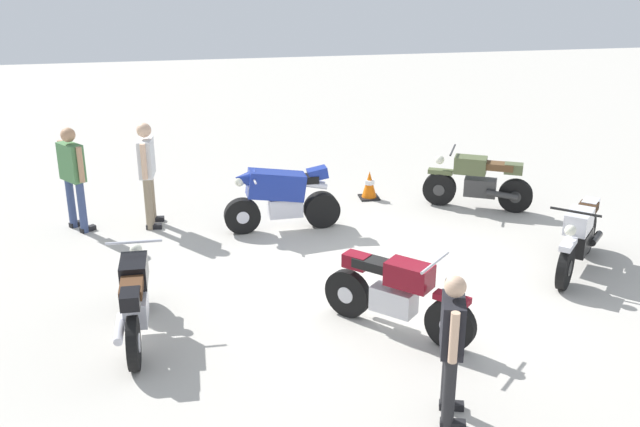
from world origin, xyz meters
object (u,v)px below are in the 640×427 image
at_px(person_in_green_shirt, 73,172).
at_px(motorcycle_black_cruiser, 135,299).
at_px(traffic_cone, 369,185).
at_px(person_in_black_shirt, 452,340).
at_px(motorcycle_olive_vintage, 478,182).
at_px(motorcycle_blue_sportbike, 282,196).
at_px(person_in_white_shirt, 147,167).
at_px(motorcycle_maroon_cruiser, 397,293).
at_px(motorcycle_silver_cruiser, 579,237).

bearing_deg(person_in_green_shirt, motorcycle_black_cruiser, -110.20).
bearing_deg(traffic_cone, person_in_black_shirt, 83.74).
height_order(motorcycle_olive_vintage, person_in_black_shirt, person_in_black_shirt).
relative_size(person_in_green_shirt, traffic_cone, 3.32).
height_order(motorcycle_blue_sportbike, motorcycle_olive_vintage, motorcycle_blue_sportbike).
bearing_deg(motorcycle_black_cruiser, person_in_white_shirt, -0.57).
height_order(motorcycle_black_cruiser, person_in_green_shirt, person_in_green_shirt).
xyz_separation_m(motorcycle_black_cruiser, person_in_white_shirt, (-0.02, -3.79, 0.52)).
xyz_separation_m(person_in_white_shirt, person_in_black_shirt, (-3.24, 6.02, -0.12)).
height_order(person_in_black_shirt, traffic_cone, person_in_black_shirt).
bearing_deg(motorcycle_maroon_cruiser, motorcycle_black_cruiser, -143.26).
bearing_deg(motorcycle_silver_cruiser, motorcycle_blue_sportbike, -79.02).
bearing_deg(person_in_green_shirt, person_in_white_shirt, -37.33).
xyz_separation_m(person_in_white_shirt, traffic_cone, (-3.97, -0.71, -0.78)).
xyz_separation_m(motorcycle_maroon_cruiser, person_in_white_shirt, (3.18, -4.18, 0.52)).
distance_m(motorcycle_blue_sportbike, person_in_black_shirt, 5.55).
relative_size(motorcycle_silver_cruiser, person_in_black_shirt, 1.03).
height_order(motorcycle_black_cruiser, motorcycle_silver_cruiser, same).
relative_size(motorcycle_blue_sportbike, traffic_cone, 3.69).
distance_m(person_in_green_shirt, traffic_cone, 5.27).
height_order(motorcycle_black_cruiser, motorcycle_blue_sportbike, motorcycle_blue_sportbike).
relative_size(motorcycle_maroon_cruiser, person_in_green_shirt, 0.91).
height_order(motorcycle_olive_vintage, person_in_white_shirt, person_in_white_shirt).
height_order(motorcycle_silver_cruiser, person_in_white_shirt, person_in_white_shirt).
distance_m(motorcycle_olive_vintage, traffic_cone, 2.00).
xyz_separation_m(motorcycle_black_cruiser, person_in_black_shirt, (-3.25, 2.23, 0.40)).
bearing_deg(traffic_cone, person_in_white_shirt, 10.14).
bearing_deg(motorcycle_blue_sportbike, person_in_green_shirt, -12.70).
bearing_deg(motorcycle_black_cruiser, motorcycle_maroon_cruiser, -97.25).
distance_m(motorcycle_black_cruiser, person_in_white_shirt, 3.82).
bearing_deg(person_in_white_shirt, motorcycle_black_cruiser, -85.77).
xyz_separation_m(motorcycle_silver_cruiser, traffic_cone, (2.32, -3.56, -0.26)).
relative_size(motorcycle_silver_cruiser, motorcycle_olive_vintage, 0.92).
distance_m(motorcycle_maroon_cruiser, person_in_green_shirt, 6.07).
bearing_deg(motorcycle_olive_vintage, motorcycle_silver_cruiser, 126.70).
xyz_separation_m(motorcycle_blue_sportbike, person_in_white_shirt, (2.17, -0.57, 0.44)).
xyz_separation_m(motorcycle_black_cruiser, person_in_green_shirt, (1.18, -3.78, 0.50)).
bearing_deg(person_in_white_shirt, person_in_black_shirt, -57.25).
distance_m(motorcycle_black_cruiser, person_in_green_shirt, 4.00).
bearing_deg(person_in_green_shirt, motorcycle_maroon_cruiser, -81.17).
bearing_deg(person_in_white_shirt, motorcycle_silver_cruiser, -19.89).
relative_size(motorcycle_black_cruiser, traffic_cone, 3.94).
xyz_separation_m(motorcycle_blue_sportbike, motorcycle_olive_vintage, (-3.60, -0.44, -0.11)).
distance_m(motorcycle_silver_cruiser, motorcycle_olive_vintage, 2.77).
relative_size(motorcycle_maroon_cruiser, person_in_black_shirt, 0.98).
height_order(person_in_black_shirt, person_in_green_shirt, person_in_green_shirt).
distance_m(motorcycle_black_cruiser, motorcycle_silver_cruiser, 6.38).
relative_size(motorcycle_silver_cruiser, traffic_cone, 3.17).
distance_m(motorcycle_olive_vintage, person_in_white_shirt, 5.80).
height_order(motorcycle_maroon_cruiser, motorcycle_blue_sportbike, motorcycle_blue_sportbike).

